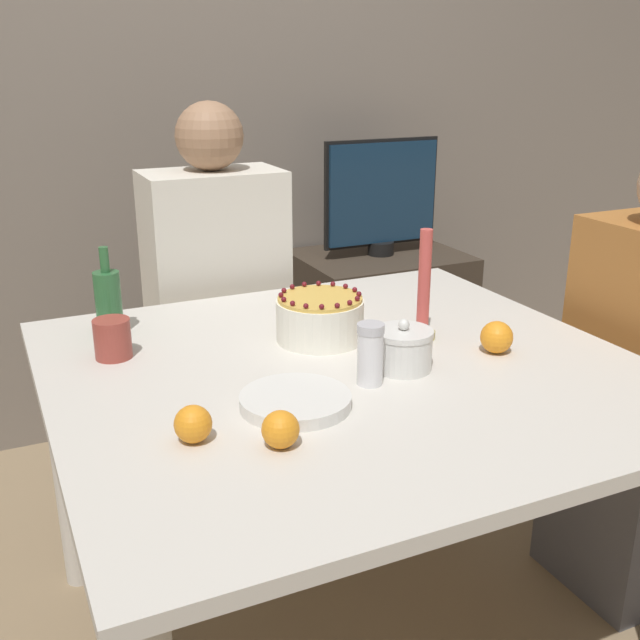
{
  "coord_description": "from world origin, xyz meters",
  "views": [
    {
      "loc": [
        -0.67,
        -1.31,
        1.36
      ],
      "look_at": [
        0.01,
        0.17,
        0.79
      ],
      "focal_mm": 42.0,
      "sensor_mm": 36.0,
      "label": 1
    }
  ],
  "objects_px": {
    "sugar_shaker": "(370,354)",
    "bottle": "(108,302)",
    "cake": "(320,318)",
    "tv_monitor": "(382,196)",
    "person_man_blue_shirt": "(219,337)",
    "candle": "(424,296)",
    "sugar_bowl": "(403,349)"
  },
  "relations": [
    {
      "from": "bottle",
      "to": "tv_monitor",
      "type": "distance_m",
      "value": 1.34
    },
    {
      "from": "sugar_bowl",
      "to": "candle",
      "type": "bearing_deg",
      "value": 45.63
    },
    {
      "from": "bottle",
      "to": "tv_monitor",
      "type": "relative_size",
      "value": 0.46
    },
    {
      "from": "bottle",
      "to": "person_man_blue_shirt",
      "type": "bearing_deg",
      "value": 44.98
    },
    {
      "from": "person_man_blue_shirt",
      "to": "sugar_shaker",
      "type": "bearing_deg",
      "value": 92.85
    },
    {
      "from": "bottle",
      "to": "sugar_shaker",
      "type": "bearing_deg",
      "value": -50.45
    },
    {
      "from": "sugar_shaker",
      "to": "cake",
      "type": "bearing_deg",
      "value": 86.66
    },
    {
      "from": "person_man_blue_shirt",
      "to": "tv_monitor",
      "type": "distance_m",
      "value": 0.89
    },
    {
      "from": "cake",
      "to": "sugar_shaker",
      "type": "relative_size",
      "value": 1.59
    },
    {
      "from": "sugar_bowl",
      "to": "candle",
      "type": "height_order",
      "value": "candle"
    },
    {
      "from": "cake",
      "to": "bottle",
      "type": "bearing_deg",
      "value": 151.17
    },
    {
      "from": "sugar_shaker",
      "to": "bottle",
      "type": "xyz_separation_m",
      "value": [
        -0.42,
        0.51,
        0.02
      ]
    },
    {
      "from": "sugar_bowl",
      "to": "sugar_shaker",
      "type": "xyz_separation_m",
      "value": [
        -0.1,
        -0.04,
        0.02
      ]
    },
    {
      "from": "cake",
      "to": "tv_monitor",
      "type": "bearing_deg",
      "value": 53.91
    },
    {
      "from": "bottle",
      "to": "tv_monitor",
      "type": "bearing_deg",
      "value": 32.35
    },
    {
      "from": "tv_monitor",
      "to": "cake",
      "type": "bearing_deg",
      "value": -126.09
    },
    {
      "from": "sugar_bowl",
      "to": "cake",
      "type": "bearing_deg",
      "value": 110.23
    },
    {
      "from": "sugar_bowl",
      "to": "bottle",
      "type": "distance_m",
      "value": 0.7
    },
    {
      "from": "cake",
      "to": "bottle",
      "type": "relative_size",
      "value": 0.95
    },
    {
      "from": "bottle",
      "to": "candle",
      "type": "bearing_deg",
      "value": -26.85
    },
    {
      "from": "candle",
      "to": "tv_monitor",
      "type": "xyz_separation_m",
      "value": [
        0.48,
        1.05,
        0.03
      ]
    },
    {
      "from": "cake",
      "to": "bottle",
      "type": "xyz_separation_m",
      "value": [
        -0.43,
        0.24,
        0.03
      ]
    },
    {
      "from": "sugar_bowl",
      "to": "bottle",
      "type": "relative_size",
      "value": 0.59
    },
    {
      "from": "sugar_shaker",
      "to": "person_man_blue_shirt",
      "type": "bearing_deg",
      "value": 92.85
    },
    {
      "from": "cake",
      "to": "tv_monitor",
      "type": "xyz_separation_m",
      "value": [
        0.7,
        0.96,
        0.08
      ]
    },
    {
      "from": "sugar_bowl",
      "to": "bottle",
      "type": "height_order",
      "value": "bottle"
    },
    {
      "from": "candle",
      "to": "tv_monitor",
      "type": "distance_m",
      "value": 1.15
    },
    {
      "from": "candle",
      "to": "person_man_blue_shirt",
      "type": "relative_size",
      "value": 0.21
    },
    {
      "from": "cake",
      "to": "person_man_blue_shirt",
      "type": "height_order",
      "value": "person_man_blue_shirt"
    },
    {
      "from": "cake",
      "to": "candle",
      "type": "xyz_separation_m",
      "value": [
        0.22,
        -0.09,
        0.05
      ]
    },
    {
      "from": "sugar_shaker",
      "to": "person_man_blue_shirt",
      "type": "xyz_separation_m",
      "value": [
        -0.04,
        0.88,
        -0.26
      ]
    },
    {
      "from": "tv_monitor",
      "to": "bottle",
      "type": "bearing_deg",
      "value": -147.65
    }
  ]
}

